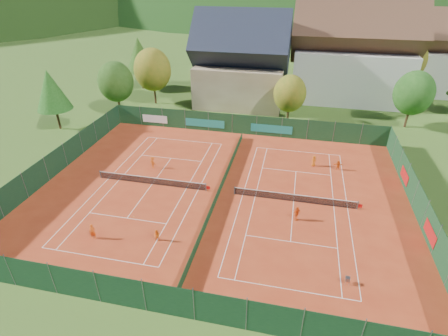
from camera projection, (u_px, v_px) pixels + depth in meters
ground at (220, 193)px, 38.47m from camera, size 600.00×600.00×0.00m
clay_pad at (220, 192)px, 38.46m from camera, size 40.00×32.00×0.01m
court_markings_left at (152, 184)px, 39.94m from camera, size 11.03×23.83×0.00m
court_markings_right at (294, 201)px, 36.98m from camera, size 11.03×23.83×0.00m
tennis_net_left at (153, 181)px, 39.66m from camera, size 13.30×0.10×1.02m
tennis_net_right at (296, 198)px, 36.71m from camera, size 13.30×0.10×1.02m
court_divider at (220, 189)px, 38.22m from camera, size 0.03×28.80×1.00m
fence_north at (241, 125)px, 51.36m from camera, size 40.00×0.10×3.00m
fence_south at (169, 301)px, 24.17m from camera, size 40.00×0.04×3.00m
fence_west at (56, 162)px, 41.41m from camera, size 0.04×32.00×3.00m
fence_east at (420, 204)px, 34.07m from camera, size 0.09×32.00×3.00m
chalet at (241, 66)px, 61.12m from camera, size 16.20×12.00×16.00m
hotel_block_a at (352, 59)px, 62.31m from camera, size 21.60×11.00×17.25m
hotel_block_b at (423, 57)px, 66.88m from camera, size 17.28×10.00×15.50m
tree_west_front at (116, 82)px, 56.78m from camera, size 5.72×5.72×8.69m
tree_west_mid at (153, 70)px, 60.78m from camera, size 6.44×6.44×9.78m
tree_west_back at (139, 55)px, 68.33m from camera, size 5.60×5.60×10.00m
tree_center at (290, 94)px, 53.63m from camera, size 5.01×5.01×7.60m
tree_east_front at (414, 93)px, 51.66m from camera, size 5.72×5.72×8.69m
tree_west_side at (51, 90)px, 50.78m from camera, size 5.04×5.04×9.00m
tree_east_back at (406, 60)px, 64.17m from camera, size 7.15×7.15×10.86m
mountain_backdrop at (331, 66)px, 250.67m from camera, size 820.00×530.00×242.00m
ball_hopper at (348, 279)px, 27.09m from camera, size 0.34×0.34×0.80m
loose_ball_0 at (134, 217)px, 34.70m from camera, size 0.07×0.07×0.07m
loose_ball_1 at (260, 283)px, 27.39m from camera, size 0.07×0.07×0.07m
player_left_near at (93, 231)px, 31.61m from camera, size 0.64×0.50×1.56m
player_left_mid at (157, 236)px, 31.35m from camera, size 0.70×0.60×1.24m
player_left_far at (153, 162)px, 42.87m from camera, size 1.12×0.90×1.52m
player_right_near at (297, 213)px, 33.92m from camera, size 0.93×0.91×1.57m
player_right_far_a at (314, 161)px, 43.27m from camera, size 0.83×0.73×1.43m
player_right_far_b at (338, 165)px, 42.47m from camera, size 1.26×0.52×1.32m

